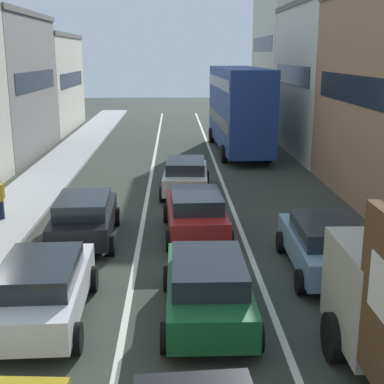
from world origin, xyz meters
name	(u,v)px	position (x,y,z in m)	size (l,w,h in m)	color
sidewalk_left	(42,182)	(-6.70, 20.00, 0.07)	(2.60, 64.00, 0.14)	#B0B0B0
lane_stripe_left	(150,182)	(-1.70, 20.00, 0.01)	(0.16, 60.00, 0.01)	silver
lane_stripe_right	(222,182)	(1.70, 20.00, 0.01)	(0.16, 60.00, 0.01)	silver
building_row_right	(375,72)	(9.90, 23.58, 4.91)	(7.20, 43.90, 12.26)	beige
sedan_centre_lane_second	(208,286)	(0.17, 6.69, 0.80)	(2.08, 4.31, 1.49)	#19592D
wagon_left_lane_second	(42,288)	(-3.52, 6.73, 0.80)	(2.17, 4.35, 1.49)	silver
hatchback_centre_lane_third	(196,212)	(0.14, 12.44, 0.80)	(2.20, 4.37, 1.49)	#A51E1E
sedan_left_lane_third	(84,217)	(-3.45, 12.08, 0.80)	(2.21, 4.37, 1.49)	black
coupe_centre_lane_fourth	(186,175)	(-0.06, 18.00, 0.80)	(2.23, 4.38, 1.49)	beige
sedan_right_lane_behind_truck	(325,244)	(3.54, 9.27, 0.80)	(2.15, 4.35, 1.49)	#759EB7
bus_mid_queue_primary	(239,106)	(3.36, 27.72, 2.83)	(3.04, 10.57, 5.06)	navy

